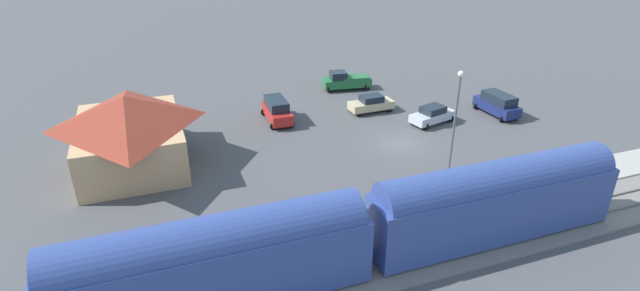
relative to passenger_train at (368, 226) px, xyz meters
The scene contains 12 objects.
ground_plane 17.35m from the passenger_train, 35.10° to the right, with size 200.00×200.00×0.00m, color #4C4C4F.
railway_track 10.22m from the passenger_train, 90.01° to the right, with size 4.80×70.00×0.30m.
platform 10.96m from the passenger_train, 67.88° to the right, with size 3.20×46.00×0.30m.
passenger_train is the anchor object (origin of this frame).
station_building 21.72m from the passenger_train, 34.04° to the left, with size 11.38×8.54×5.78m.
pedestrian_on_platform 8.92m from the passenger_train, 65.89° to the right, with size 0.36×0.36×1.71m.
suv_red 22.78m from the passenger_train, ahead, with size 4.94×2.47×2.22m.
suv_navy 27.80m from the passenger_train, 52.85° to the right, with size 5.00×2.60×2.22m.
sedan_silver 22.68m from the passenger_train, 41.10° to the right, with size 2.88×4.81×1.74m.
pickup_green 31.09m from the passenger_train, 20.65° to the right, with size 2.65×5.61×2.14m.
sedan_tan 24.35m from the passenger_train, 26.09° to the right, with size 1.94×4.54×1.74m.
light_pole_near_platform 12.25m from the passenger_train, 55.44° to the right, with size 0.44×0.44×8.68m.
Camera 1 is at (-34.07, 20.04, 18.48)m, focal length 27.53 mm.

